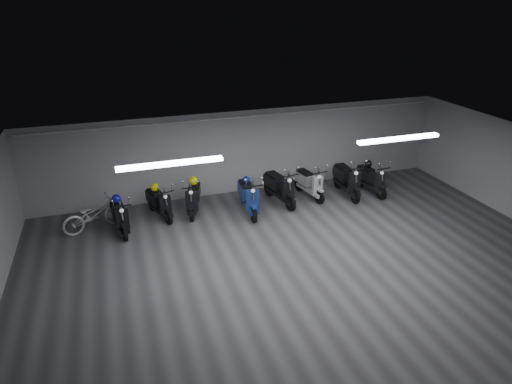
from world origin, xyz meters
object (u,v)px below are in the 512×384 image
object	(u,v)px
scooter_3	(193,193)
helmet_3	(193,181)
scooter_1	(159,198)
helmet_1	(368,164)
scooter_9	(371,175)
bicycle	(93,211)
helmet_4	(246,180)
scooter_4	(248,192)
scooter_6	(310,179)
scooter_8	(348,175)
scooter_0	(119,211)
helmet_2	(116,199)
scooter_5	(280,182)
helmet_0	(155,187)

from	to	relation	value
scooter_3	helmet_3	bearing A→B (deg)	90.00
scooter_1	helmet_1	distance (m)	7.02
scooter_9	bicycle	xyz separation A→B (m)	(-8.90, 0.21, -0.09)
helmet_3	helmet_4	distance (m)	1.63
scooter_4	scooter_1	bearing A→B (deg)	171.42
scooter_6	bicycle	size ratio (longest dim) A/B	1.00
scooter_6	scooter_8	world-z (taller)	scooter_8
scooter_8	scooter_9	size ratio (longest dim) A/B	1.12
scooter_4	scooter_9	xyz separation A→B (m)	(4.39, 0.16, -0.05)
scooter_8	helmet_1	xyz separation A→B (m)	(0.84, 0.17, 0.22)
scooter_0	scooter_4	distance (m)	3.81
bicycle	helmet_2	bearing A→B (deg)	-120.60
scooter_3	helmet_2	world-z (taller)	scooter_3
scooter_5	helmet_3	world-z (taller)	scooter_5
scooter_0	helmet_3	world-z (taller)	scooter_0
helmet_3	helmet_4	xyz separation A→B (m)	(1.54, -0.52, 0.04)
scooter_1	scooter_0	bearing A→B (deg)	-172.78
scooter_6	scooter_9	distance (m)	2.15
scooter_1	bicycle	bearing A→B (deg)	167.48
scooter_3	helmet_3	world-z (taller)	scooter_3
bicycle	helmet_0	bearing A→B (deg)	-96.64
helmet_1	scooter_3	bearing A→B (deg)	178.63
scooter_3	bicycle	world-z (taller)	scooter_3
scooter_4	scooter_8	size ratio (longest dim) A/B	0.97
scooter_6	scooter_3	bearing A→B (deg)	169.07
scooter_6	scooter_4	bearing A→B (deg)	-177.81
scooter_5	scooter_8	xyz separation A→B (m)	(2.36, -0.13, 0.02)
helmet_2	helmet_3	world-z (taller)	helmet_3
scooter_0	scooter_9	world-z (taller)	scooter_9
scooter_4	helmet_4	bearing A→B (deg)	90.00
helmet_0	helmet_4	xyz separation A→B (m)	(2.73, -0.51, 0.09)
helmet_1	helmet_3	size ratio (longest dim) A/B	0.96
scooter_8	helmet_2	size ratio (longest dim) A/B	7.60
bicycle	helmet_3	bearing A→B (deg)	-101.30
scooter_0	helmet_2	bearing A→B (deg)	90.00
scooter_1	helmet_3	distance (m)	1.19
scooter_3	helmet_2	distance (m)	2.28
scooter_3	scooter_8	bearing A→B (deg)	13.19
scooter_1	helmet_4	world-z (taller)	scooter_1
scooter_6	helmet_1	world-z (taller)	scooter_6
scooter_0	scooter_6	bearing A→B (deg)	-3.19
scooter_5	scooter_8	bearing A→B (deg)	-14.01
scooter_6	helmet_1	bearing A→B (deg)	-12.22
scooter_8	scooter_1	bearing A→B (deg)	-179.94
scooter_4	helmet_0	distance (m)	2.83
scooter_0	scooter_1	xyz separation A→B (m)	(1.17, 0.55, -0.01)
helmet_2	bicycle	bearing A→B (deg)	168.65
helmet_3	scooter_8	bearing A→B (deg)	-6.24
scooter_5	helmet_1	size ratio (longest dim) A/B	6.96
bicycle	scooter_6	bearing A→B (deg)	-108.24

